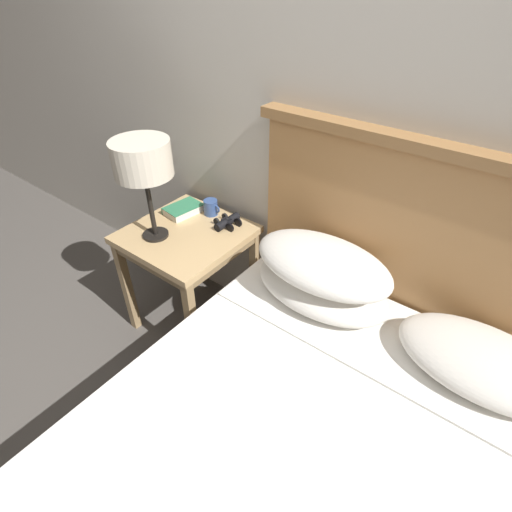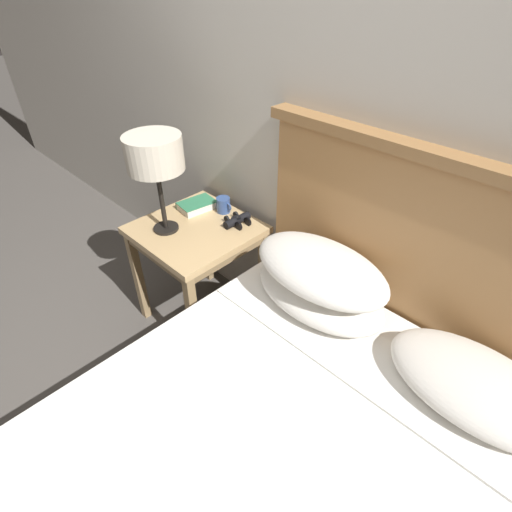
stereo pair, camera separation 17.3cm
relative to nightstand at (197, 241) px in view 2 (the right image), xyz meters
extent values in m
plane|color=#514C47|center=(0.53, -0.59, -0.56)|extent=(20.00, 20.00, 0.00)
cube|color=beige|center=(0.53, 0.36, 0.74)|extent=(8.00, 0.06, 2.60)
cube|color=tan|center=(0.00, 0.00, 0.07)|extent=(0.58, 0.58, 0.04)
cube|color=#917650|center=(0.00, 0.00, 0.03)|extent=(0.55, 0.55, 0.05)
cube|color=#A4865B|center=(-0.26, -0.26, -0.26)|extent=(0.04, 0.04, 0.61)
cube|color=#A4865B|center=(0.26, -0.26, -0.26)|extent=(0.04, 0.04, 0.61)
cube|color=#A4865B|center=(-0.26, 0.26, -0.26)|extent=(0.04, 0.04, 0.61)
cube|color=#A4865B|center=(0.26, 0.26, -0.26)|extent=(0.04, 0.04, 0.61)
cube|color=white|center=(1.11, -0.66, -0.13)|extent=(1.44, 1.80, 0.28)
cube|color=white|center=(1.11, -0.06, 0.02)|extent=(1.41, 0.28, 0.01)
cube|color=#AD7A47|center=(1.11, 0.29, 0.06)|extent=(1.54, 0.06, 1.24)
cube|color=olive|center=(1.11, 0.29, 0.70)|extent=(1.61, 0.10, 0.04)
ellipsoid|color=silver|center=(0.78, 0.05, 0.09)|extent=(0.60, 0.36, 0.15)
ellipsoid|color=silver|center=(1.43, 0.05, 0.09)|extent=(0.60, 0.36, 0.15)
ellipsoid|color=silver|center=(0.77, 0.05, 0.21)|extent=(0.60, 0.36, 0.15)
cylinder|color=black|center=(-0.09, -0.12, 0.09)|extent=(0.13, 0.13, 0.01)
cylinder|color=black|center=(-0.09, -0.12, 0.26)|extent=(0.02, 0.02, 0.32)
cylinder|color=beige|center=(-0.09, -0.12, 0.50)|extent=(0.27, 0.27, 0.16)
cube|color=silver|center=(-0.14, 0.13, 0.11)|extent=(0.16, 0.21, 0.04)
cube|color=#337F56|center=(-0.14, 0.13, 0.13)|extent=(0.16, 0.21, 0.00)
cube|color=#337F56|center=(-0.21, 0.14, 0.11)|extent=(0.03, 0.20, 0.04)
cylinder|color=black|center=(0.13, 0.15, 0.11)|extent=(0.05, 0.10, 0.04)
cylinder|color=black|center=(0.18, 0.14, 0.11)|extent=(0.05, 0.01, 0.05)
cylinder|color=black|center=(0.08, 0.15, 0.11)|extent=(0.04, 0.01, 0.04)
cylinder|color=black|center=(0.13, 0.21, 0.11)|extent=(0.05, 0.10, 0.04)
cylinder|color=black|center=(0.18, 0.21, 0.11)|extent=(0.05, 0.01, 0.05)
cylinder|color=black|center=(0.09, 0.21, 0.11)|extent=(0.04, 0.01, 0.04)
cube|color=black|center=(0.13, 0.18, 0.12)|extent=(0.06, 0.04, 0.01)
cylinder|color=black|center=(0.13, 0.18, 0.12)|extent=(0.02, 0.01, 0.02)
cylinder|color=#334C84|center=(-0.01, 0.21, 0.13)|extent=(0.08, 0.08, 0.08)
torus|color=#334C84|center=(0.03, 0.21, 0.13)|extent=(0.05, 0.01, 0.05)
camera|label=1|loc=(1.34, -1.15, 1.23)|focal=28.00mm
camera|label=2|loc=(1.47, -1.03, 1.23)|focal=28.00mm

